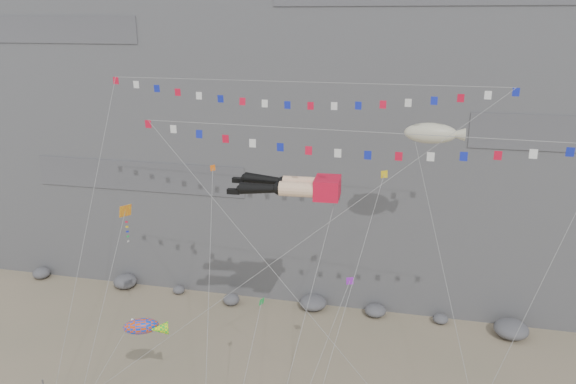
{
  "coord_description": "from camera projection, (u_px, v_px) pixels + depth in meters",
  "views": [
    {
      "loc": [
        8.54,
        -31.08,
        27.02
      ],
      "look_at": [
        -0.67,
        9.0,
        14.27
      ],
      "focal_mm": 35.0,
      "sensor_mm": 36.0,
      "label": 1
    }
  ],
  "objects": [
    {
      "name": "fish_windsock",
      "position": [
        141.0,
        326.0,
        38.05
      ],
      "size": [
        6.34,
        4.8,
        8.95
      ],
      "color": "#E6440B",
      "rests_on": "ground"
    },
    {
      "name": "small_kite_b",
      "position": [
        349.0,
        284.0,
        38.71
      ],
      "size": [
        3.98,
        10.4,
        14.11
      ],
      "color": "purple",
      "rests_on": "ground"
    },
    {
      "name": "small_kite_c",
      "position": [
        261.0,
        305.0,
        36.48
      ],
      "size": [
        1.46,
        7.19,
        11.47
      ],
      "color": "green",
      "rests_on": "ground"
    },
    {
      "name": "small_kite_d",
      "position": [
        382.0,
        180.0,
        38.65
      ],
      "size": [
        4.52,
        14.1,
        21.76
      ],
      "color": "yellow",
      "rests_on": "ground"
    },
    {
      "name": "talus_boulders",
      "position": [
        313.0,
        303.0,
        54.41
      ],
      "size": [
        60.0,
        3.0,
        1.2
      ],
      "primitive_type": null,
      "color": "slate",
      "rests_on": "ground"
    },
    {
      "name": "cliff",
      "position": [
        341.0,
        38.0,
        61.14
      ],
      "size": [
        80.0,
        28.0,
        50.0
      ],
      "primitive_type": "cube",
      "color": "slate",
      "rests_on": "ground"
    },
    {
      "name": "flag_banner_lower",
      "position": [
        354.0,
        132.0,
        34.92
      ],
      "size": [
        28.63,
        6.35,
        22.68
      ],
      "color": "red",
      "rests_on": "ground"
    },
    {
      "name": "flag_banner_upper",
      "position": [
        299.0,
        82.0,
        39.79
      ],
      "size": [
        29.86,
        11.99,
        29.67
      ],
      "color": "red",
      "rests_on": "ground"
    },
    {
      "name": "small_kite_a",
      "position": [
        213.0,
        177.0,
        41.67
      ],
      "size": [
        4.49,
        14.85,
        22.0
      ],
      "color": "orange",
      "rests_on": "ground"
    },
    {
      "name": "harlequin_kite",
      "position": [
        125.0,
        211.0,
        41.7
      ],
      "size": [
        2.01,
        8.91,
        15.44
      ],
      "color": "red",
      "rests_on": "ground"
    },
    {
      "name": "legs_kite",
      "position": [
        296.0,
        186.0,
        38.76
      ],
      "size": [
        7.85,
        14.51,
        20.73
      ],
      "rotation": [
        0.0,
        0.0,
        0.05
      ],
      "color": "red",
      "rests_on": "ground"
    },
    {
      "name": "blimp_windsock",
      "position": [
        431.0,
        134.0,
        40.47
      ],
      "size": [
        7.03,
        11.85,
        22.53
      ],
      "color": "beige",
      "rests_on": "ground"
    }
  ]
}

